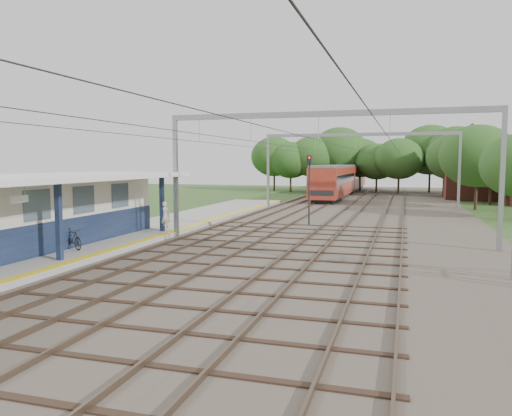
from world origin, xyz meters
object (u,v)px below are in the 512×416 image
(bicycle, at_px, (72,239))
(signal_post, at_px, (309,180))
(person, at_px, (165,216))
(train, at_px, (343,178))

(bicycle, bearing_deg, signal_post, -5.30)
(person, height_order, bicycle, person)
(train, bearing_deg, bicycle, -97.58)
(train, xyz_separation_m, signal_post, (1.85, -34.84, 0.96))
(person, xyz_separation_m, train, (5.21, 42.27, 0.96))
(signal_post, bearing_deg, train, 109.79)
(person, distance_m, train, 42.61)
(signal_post, bearing_deg, person, -116.79)
(bicycle, height_order, train, train)
(signal_post, bearing_deg, bicycle, -103.87)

